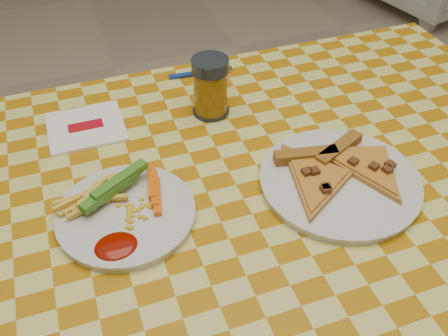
{
  "coord_description": "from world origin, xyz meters",
  "views": [
    {
      "loc": [
        -0.22,
        -0.52,
        1.34
      ],
      "look_at": [
        -0.01,
        0.06,
        0.78
      ],
      "focal_mm": 40.0,
      "sensor_mm": 36.0,
      "label": 1
    }
  ],
  "objects_px": {
    "table": "(243,229)",
    "plate_left": "(126,215)",
    "plate_right": "(339,182)",
    "drink_glass": "(211,87)"
  },
  "relations": [
    {
      "from": "plate_left",
      "to": "plate_right",
      "type": "height_order",
      "value": "same"
    },
    {
      "from": "table",
      "to": "plate_left",
      "type": "distance_m",
      "value": 0.2
    },
    {
      "from": "plate_left",
      "to": "plate_right",
      "type": "relative_size",
      "value": 0.81
    },
    {
      "from": "table",
      "to": "drink_glass",
      "type": "xyz_separation_m",
      "value": [
        0.03,
        0.25,
        0.13
      ]
    },
    {
      "from": "plate_left",
      "to": "drink_glass",
      "type": "distance_m",
      "value": 0.31
    },
    {
      "from": "table",
      "to": "plate_left",
      "type": "height_order",
      "value": "plate_left"
    },
    {
      "from": "table",
      "to": "plate_left",
      "type": "relative_size",
      "value": 6.03
    },
    {
      "from": "drink_glass",
      "to": "plate_right",
      "type": "bearing_deg",
      "value": -63.18
    },
    {
      "from": "table",
      "to": "plate_left",
      "type": "xyz_separation_m",
      "value": [
        -0.19,
        0.02,
        0.08
      ]
    },
    {
      "from": "plate_left",
      "to": "table",
      "type": "bearing_deg",
      "value": -7.15
    }
  ]
}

